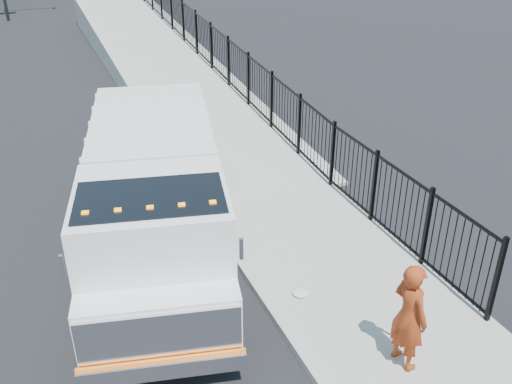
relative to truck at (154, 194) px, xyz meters
name	(u,v)px	position (x,y,z in m)	size (l,w,h in m)	color
ground	(272,308)	(1.59, -2.57, -1.62)	(120.00, 120.00, 0.00)	black
sidewalk	(415,346)	(3.51, -4.57, -1.56)	(3.55, 12.00, 0.12)	#9E998E
curb	(320,376)	(1.59, -4.57, -1.54)	(0.30, 12.00, 0.16)	#ADAAA3
ramp	(167,76)	(3.71, 13.43, -1.62)	(3.95, 24.00, 1.70)	#9E998E
iron_fence	(229,77)	(5.14, 9.43, -0.72)	(0.10, 28.00, 1.80)	black
truck	(154,194)	(0.00, 0.00, 0.00)	(4.50, 8.79, 2.88)	black
worker	(409,316)	(3.03, -4.85, -0.50)	(0.73, 0.48, 2.01)	#933112
debris	(301,292)	(2.24, -2.53, -1.46)	(0.34, 0.34, 0.09)	silver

